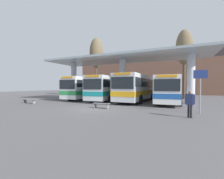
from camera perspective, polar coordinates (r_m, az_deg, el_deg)
name	(u,v)px	position (r m, az deg, el deg)	size (l,w,h in m)	color
ground_plane	(92,109)	(13.37, -7.57, -7.25)	(100.00, 100.00, 0.00)	#565456
townhouse_backdrop	(149,69)	(39.03, 13.94, 7.57)	(40.00, 0.58, 10.83)	brown
station_canopy	(123,64)	(20.42, 4.07, 9.67)	(21.32, 6.95, 5.80)	silver
transit_bus_left_bay	(90,87)	(24.08, -8.33, 0.83)	(3.10, 11.50, 3.22)	white
transit_bus_center_bay	(111,87)	(21.63, -0.45, 0.80)	(3.08, 11.13, 3.23)	silver
transit_bus_right_bay	(138,87)	(20.27, 9.76, 0.97)	(3.09, 11.25, 3.36)	silver
transit_bus_far_right_bay	(168,89)	(19.38, 20.63, 0.36)	(2.97, 10.65, 3.03)	white
waiting_bench_near_pillar	(29,100)	(19.71, -28.96, -3.62)	(1.95, 0.44, 0.46)	slate
waiting_bench_mid_platform	(101,105)	(13.45, -4.09, -5.73)	(1.61, 0.44, 0.46)	slate
info_sign_platform	(200,83)	(12.43, 30.60, 2.24)	(0.90, 0.09, 3.13)	gray
pedestrian_waiting	(190,101)	(10.55, 27.54, -4.01)	(0.60, 0.41, 1.69)	black
poplar_tree_behind_left	(184,48)	(26.70, 25.82, 14.00)	(2.48, 2.48, 10.80)	#473A2B
poplar_tree_behind_right	(96,53)	(31.93, -5.99, 13.57)	(2.78, 2.78, 11.92)	#473A2B
parked_car_street	(126,90)	(36.20, 5.50, -0.29)	(4.62, 2.10, 2.06)	#B2B7BC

